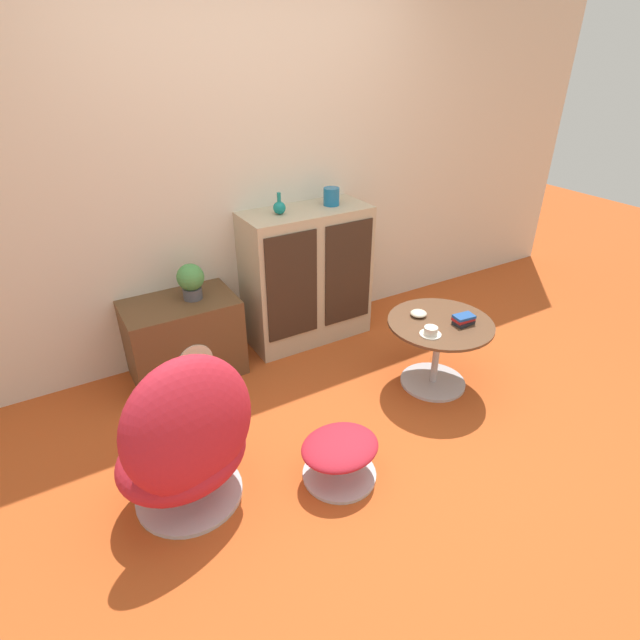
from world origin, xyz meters
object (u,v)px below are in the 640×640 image
(sideboard, at_px, (307,276))
(vase_inner_left, at_px, (331,197))
(teacup, at_px, (431,332))
(bowl, at_px, (419,313))
(vase_leftmost, at_px, (279,207))
(ottoman, at_px, (340,452))
(coffee_table, at_px, (438,343))
(book_stack, at_px, (464,320))
(egg_chair, at_px, (186,441))
(tv_console, at_px, (184,338))
(potted_plant, at_px, (191,280))

(sideboard, distance_m, vase_inner_left, 0.60)
(teacup, bearing_deg, bowl, 67.08)
(sideboard, height_order, vase_leftmost, vase_leftmost)
(ottoman, relative_size, teacup, 3.15)
(vase_leftmost, height_order, teacup, vase_leftmost)
(coffee_table, relative_size, teacup, 5.06)
(book_stack, bearing_deg, teacup, 178.96)
(sideboard, distance_m, coffee_table, 1.09)
(teacup, distance_m, book_stack, 0.27)
(sideboard, relative_size, bowl, 9.47)
(egg_chair, xyz_separation_m, vase_inner_left, (1.50, 1.14, 0.67))
(egg_chair, height_order, teacup, egg_chair)
(tv_console, relative_size, egg_chair, 0.82)
(coffee_table, bearing_deg, egg_chair, -174.97)
(vase_leftmost, bearing_deg, book_stack, -56.32)
(sideboard, bearing_deg, teacup, -76.69)
(potted_plant, height_order, bowl, potted_plant)
(ottoman, bearing_deg, potted_plant, 102.30)
(book_stack, bearing_deg, bowl, 127.74)
(ottoman, bearing_deg, tv_console, 106.34)
(vase_inner_left, bearing_deg, sideboard, -178.94)
(teacup, bearing_deg, sideboard, 103.31)
(coffee_table, bearing_deg, potted_plant, 142.98)
(ottoman, xyz_separation_m, book_stack, (1.10, 0.28, 0.34))
(egg_chair, relative_size, potted_plant, 3.67)
(vase_leftmost, height_order, potted_plant, vase_leftmost)
(ottoman, relative_size, book_stack, 3.06)
(vase_inner_left, height_order, bowl, vase_inner_left)
(vase_inner_left, bearing_deg, vase_leftmost, 180.00)
(tv_console, height_order, vase_leftmost, vase_leftmost)
(potted_plant, bearing_deg, sideboard, 1.33)
(book_stack, bearing_deg, tv_console, 144.57)
(potted_plant, bearing_deg, bowl, -34.54)
(tv_console, bearing_deg, teacup, -40.77)
(ottoman, xyz_separation_m, bowl, (0.92, 0.51, 0.33))
(vase_leftmost, relative_size, teacup, 1.10)
(teacup, bearing_deg, tv_console, 139.23)
(potted_plant, bearing_deg, vase_inner_left, 1.28)
(egg_chair, distance_m, vase_inner_left, 2.00)
(teacup, bearing_deg, egg_chair, -177.61)
(book_stack, bearing_deg, sideboard, 115.72)
(teacup, height_order, book_stack, book_stack)
(tv_console, height_order, potted_plant, potted_plant)
(ottoman, bearing_deg, teacup, 19.18)
(egg_chair, bearing_deg, bowl, 9.84)
(sideboard, height_order, egg_chair, sideboard)
(tv_console, distance_m, vase_inner_left, 1.42)
(tv_console, bearing_deg, coffee_table, -34.95)
(vase_leftmost, bearing_deg, coffee_table, -58.06)
(tv_console, distance_m, teacup, 1.63)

